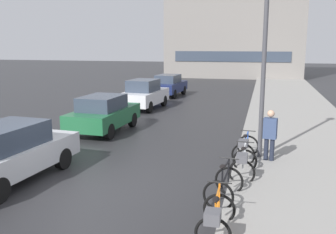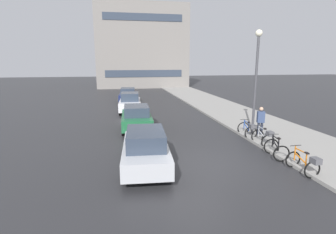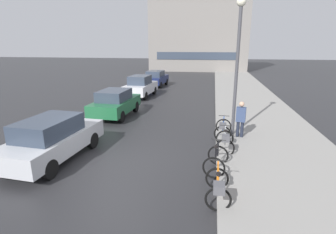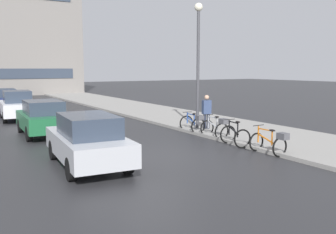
% 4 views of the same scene
% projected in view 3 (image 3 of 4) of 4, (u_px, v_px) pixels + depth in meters
% --- Properties ---
extents(ground_plane, '(140.00, 140.00, 0.00)m').
position_uv_depth(ground_plane, '(114.00, 164.00, 9.31)').
color(ground_plane, '#28282B').
extents(sidewalk_kerb, '(4.80, 60.00, 0.14)m').
position_uv_depth(sidewalk_kerb, '(251.00, 106.00, 17.81)').
color(sidewalk_kerb, gray).
rests_on(sidewalk_kerb, ground).
extents(bicycle_nearest, '(0.70, 1.41, 0.97)m').
position_uv_depth(bicycle_nearest, '(218.00, 187.00, 6.92)').
color(bicycle_nearest, black).
rests_on(bicycle_nearest, ground).
extents(bicycle_second, '(0.88, 1.17, 0.99)m').
position_uv_depth(bicycle_second, '(216.00, 160.00, 8.69)').
color(bicycle_second, black).
rests_on(bicycle_second, ground).
extents(bicycle_third, '(0.74, 1.38, 0.97)m').
position_uv_depth(bicycle_third, '(225.00, 141.00, 10.13)').
color(bicycle_third, black).
rests_on(bicycle_third, ground).
extents(bicycle_farthest, '(0.82, 1.45, 0.93)m').
position_uv_depth(bicycle_farthest, '(223.00, 128.00, 11.69)').
color(bicycle_farthest, black).
rests_on(bicycle_farthest, ground).
extents(car_silver, '(2.09, 4.40, 1.60)m').
position_uv_depth(car_silver, '(52.00, 139.00, 9.49)').
color(car_silver, '#B2B5BA').
rests_on(car_silver, ground).
extents(car_green, '(1.96, 4.04, 1.57)m').
position_uv_depth(car_green, '(115.00, 103.00, 15.35)').
color(car_green, '#1E6038').
rests_on(car_green, ground).
extents(car_white, '(2.01, 4.09, 1.70)m').
position_uv_depth(car_white, '(141.00, 86.00, 21.06)').
color(car_white, silver).
rests_on(car_white, ground).
extents(car_navy, '(2.03, 3.94, 1.55)m').
position_uv_depth(car_navy, '(156.00, 78.00, 26.37)').
color(car_navy, navy).
rests_on(car_navy, ground).
extents(pedestrian, '(0.44, 0.31, 1.74)m').
position_uv_depth(pedestrian, '(241.00, 119.00, 11.45)').
color(pedestrian, '#1E2333').
rests_on(pedestrian, ground).
extents(streetlamp, '(0.39, 0.39, 5.96)m').
position_uv_depth(streetlamp, '(238.00, 51.00, 11.04)').
color(streetlamp, '#424247').
rests_on(streetlamp, ground).
extents(building_facade_main, '(14.93, 7.93, 13.38)m').
position_uv_depth(building_facade_main, '(199.00, 27.00, 41.81)').
color(building_facade_main, gray).
rests_on(building_facade_main, ground).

